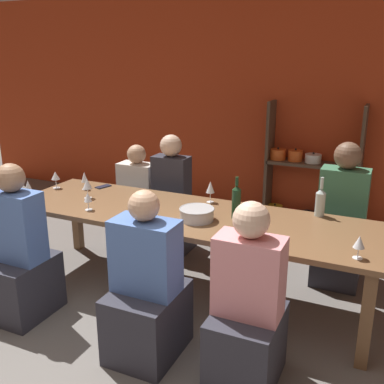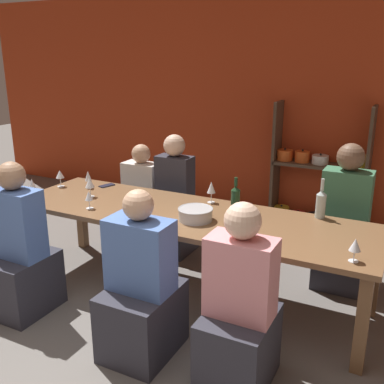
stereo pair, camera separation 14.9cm
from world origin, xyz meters
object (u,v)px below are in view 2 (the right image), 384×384
Objects in this scene: dining_table at (186,221)px; mixing_bowl at (195,214)px; wine_glass_empty_a at (211,188)px; person_near_a at (21,258)px; wine_glass_empty_b at (90,183)px; person_near_c at (142,296)px; wine_bottle_dark at (321,203)px; person_near_b at (239,320)px; wine_glass_red_a at (32,184)px; cell_phone at (107,186)px; wine_glass_white_c at (88,176)px; wine_glass_white_d at (355,246)px; person_far_a at (343,233)px; person_far_c at (143,207)px; wine_glass_white_b at (89,196)px; shelf_unit at (318,184)px; wine_bottle_green at (235,202)px; person_far_b at (175,209)px; wine_glass_white_a at (60,175)px.

mixing_bowl reaches higher than dining_table.
person_near_a is (-1.09, -1.14, -0.42)m from wine_glass_empty_a.
person_near_c is at bearing -37.23° from wine_glass_empty_b.
dining_table is at bearing -158.59° from wine_bottle_dark.
person_near_b reaches higher than wine_bottle_dark.
wine_glass_empty_a is at bearing 78.75° from dining_table.
dining_table is 1.45m from wine_glass_red_a.
wine_glass_empty_a is 1.08× the size of wine_glass_red_a.
cell_phone is 0.14× the size of person_near_b.
wine_glass_red_a is at bearing -151.36° from wine_glass_empty_b.
wine_glass_white_c is at bearing -173.65° from wine_glass_empty_a.
wine_glass_white_d reaches higher than cell_phone.
person_far_a is (1.12, 0.79, -0.19)m from dining_table.
wine_bottle_dark reaches higher than wine_glass_white_c.
person_far_c is (-0.95, 0.79, -0.27)m from dining_table.
person_near_b is 1.10× the size of person_far_c.
wine_glass_white_b is 0.71m from person_near_a.
dining_table is 2.40× the size of person_far_a.
mixing_bowl is 0.98m from wine_bottle_dark.
person_far_c reaches higher than wine_glass_empty_b.
wine_glass_white_b is 0.99× the size of wine_glass_white_d.
wine_glass_empty_b is at bearing -76.55° from cell_phone.
mixing_bowl is 1.47m from person_far_c.
wine_bottle_green is (-0.22, -2.04, 0.36)m from shelf_unit.
person_near_b reaches higher than dining_table.
person_far_a reaches higher than wine_glass_white_b.
person_near_c is at bearing -109.11° from wine_bottle_green.
wine_glass_white_c is 0.15× the size of person_near_b.
person_near_a is at bearing -115.39° from wine_glass_white_b.
person_near_a reaches higher than wine_bottle_green.
person_near_c reaches higher than wine_bottle_green.
person_near_a is (-0.25, -0.54, -0.39)m from wine_glass_white_b.
wine_bottle_dark is 1.58m from person_far_b.
wine_glass_white_c is 2.22m from person_near_b.
person_near_a is 1.80m from person_near_b.
wine_glass_empty_a reaches higher than dining_table.
mixing_bowl is 1.34m from wine_glass_white_c.
person_near_c reaches higher than mixing_bowl.
wine_bottle_green is at bearing -1.78° from wine_glass_white_a.
wine_bottle_dark is at bearing 3.21° from wine_glass_empty_a.
wine_glass_white_c is (-1.16, 0.20, 0.19)m from dining_table.
wine_glass_white_d is 0.12× the size of person_far_a.
wine_glass_empty_a is at bearing 6.35° from wine_glass_white_c.
wine_glass_white_a is at bearing 157.51° from person_near_b.
person_far_b is at bearing 2.37° from person_far_a.
wine_bottle_green is 2.20× the size of wine_glass_white_d.
person_near_c reaches higher than wine_glass_empty_b.
person_far_a is (2.14, 1.60, 0.02)m from person_near_a.
person_near_a reaches higher than person_near_b.
cell_phone is at bearing 36.08° from person_far_b.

